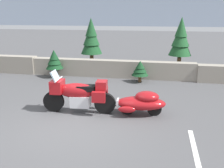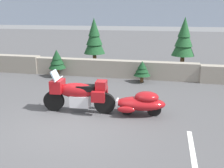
# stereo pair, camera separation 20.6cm
# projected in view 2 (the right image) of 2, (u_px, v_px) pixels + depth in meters

# --- Properties ---
(ground_plane) EXTENTS (80.00, 80.00, 0.00)m
(ground_plane) POSITION_uv_depth(u_px,v_px,m) (72.00, 125.00, 7.13)
(ground_plane) COLOR #4C4C4F
(stone_guard_wall) EXTENTS (24.00, 0.61, 0.89)m
(stone_guard_wall) POSITION_uv_depth(u_px,v_px,m) (109.00, 69.00, 12.41)
(stone_guard_wall) COLOR gray
(stone_guard_wall) RESTS_ON ground
(touring_motorcycle) EXTENTS (2.31, 0.84, 1.33)m
(touring_motorcycle) POSITION_uv_depth(u_px,v_px,m) (78.00, 93.00, 7.93)
(touring_motorcycle) COLOR black
(touring_motorcycle) RESTS_ON ground
(car_shaped_trailer) EXTENTS (2.22, 0.84, 0.76)m
(car_shaped_trailer) POSITION_uv_depth(u_px,v_px,m) (141.00, 103.00, 7.72)
(car_shaped_trailer) COLOR black
(car_shaped_trailer) RESTS_ON ground
(pine_tree_secondary) EXTENTS (1.14, 1.14, 2.82)m
(pine_tree_secondary) POSITION_uv_depth(u_px,v_px,m) (94.00, 38.00, 13.57)
(pine_tree_secondary) COLOR brown
(pine_tree_secondary) RESTS_ON ground
(pine_tree_far_right) EXTENTS (1.15, 1.15, 2.87)m
(pine_tree_far_right) POSITION_uv_depth(u_px,v_px,m) (184.00, 39.00, 12.75)
(pine_tree_far_right) COLOR brown
(pine_tree_far_right) RESTS_ON ground
(pine_sapling_near) EXTENTS (0.76, 0.76, 0.98)m
(pine_sapling_near) POSITION_uv_depth(u_px,v_px,m) (142.00, 69.00, 11.38)
(pine_sapling_near) COLOR brown
(pine_sapling_near) RESTS_ON ground
(pine_sapling_farther) EXTENTS (0.84, 0.84, 1.35)m
(pine_sapling_farther) POSITION_uv_depth(u_px,v_px,m) (57.00, 60.00, 12.30)
(pine_sapling_farther) COLOR brown
(pine_sapling_farther) RESTS_ON ground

